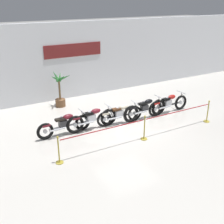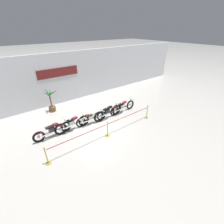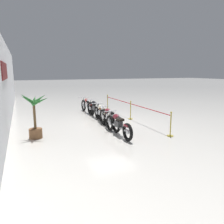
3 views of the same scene
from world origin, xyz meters
The scene contains 11 objects.
ground_plane centered at (0.00, 0.00, 0.00)m, with size 120.00×120.00×0.00m, color silver.
back_wall centered at (0.00, 5.12, 2.10)m, with size 28.00×0.29×4.20m.
motorcycle_maroon_0 centered at (-2.62, 0.72, 0.46)m, with size 2.39×0.62×0.94m.
motorcycle_maroon_1 centered at (-1.38, 0.63, 0.48)m, with size 2.42×0.62×0.98m.
motorcycle_cream_2 centered at (-0.02, 0.54, 0.47)m, with size 2.28×0.62×0.94m.
motorcycle_black_3 centered at (1.31, 0.45, 0.49)m, with size 2.45×0.62×0.99m.
motorcycle_red_4 centered at (2.74, 0.48, 0.48)m, with size 2.46×0.62×0.96m.
potted_palm_left_of_row centered at (-1.65, 3.96, 0.84)m, with size 1.07×1.08×1.91m.
stanchion_far_left centered at (-1.24, -1.26, 0.70)m, with size 7.25×0.28×1.05m.
stanchion_mid_left centered at (0.05, -1.26, 0.36)m, with size 0.28×0.28×1.05m.
stanchion_mid_right centered at (3.61, -1.26, 0.36)m, with size 0.28×0.28×1.05m.
Camera 1 is at (-6.08, -9.53, 5.43)m, focal length 45.00 mm.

